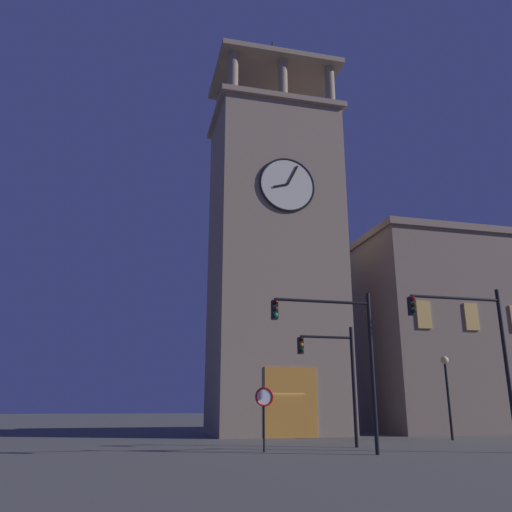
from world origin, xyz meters
TOP-DOWN VIEW (x-y plane):
  - ground_plane at (0.00, 0.00)m, footprint 200.00×200.00m
  - clocktower at (-0.39, -2.08)m, footprint 9.02×6.95m
  - adjacent_wing_building at (-18.11, -2.12)m, footprint 21.50×7.65m
  - traffic_signal_near at (-4.87, 12.41)m, footprint 4.31×0.41m
  - traffic_signal_mid at (0.90, 11.88)m, footprint 4.18×0.41m
  - traffic_signal_far at (-0.27, 8.38)m, footprint 2.72×0.41m
  - street_lamp at (-8.21, 5.00)m, footprint 0.44×0.44m
  - no_horn_sign at (3.49, 9.78)m, footprint 0.78×0.14m

SIDE VIEW (x-z plane):
  - ground_plane at x=0.00m, z-range 0.00..0.00m
  - no_horn_sign at x=3.49m, z-range 0.70..3.22m
  - street_lamp at x=-8.21m, z-range 0.94..5.39m
  - traffic_signal_far at x=-0.27m, z-range 0.80..6.15m
  - traffic_signal_mid at x=0.90m, z-range 1.05..7.28m
  - traffic_signal_near at x=-4.87m, z-range 1.09..7.66m
  - adjacent_wing_building at x=-18.11m, z-range 0.02..14.04m
  - clocktower at x=-0.39m, z-range -3.01..26.46m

